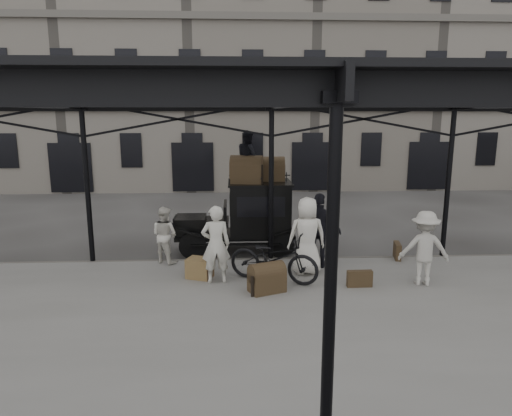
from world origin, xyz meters
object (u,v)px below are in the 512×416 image
(porter_official, at_px, (319,231))
(bicycle, at_px, (274,258))
(porter_left, at_px, (216,245))
(steamer_trunk_platform, at_px, (267,279))
(taxi, at_px, (249,213))
(steamer_trunk_roof_near, at_px, (247,172))

(porter_official, height_order, bicycle, porter_official)
(porter_left, relative_size, steamer_trunk_platform, 2.40)
(taxi, relative_size, porter_official, 1.83)
(taxi, bearing_deg, bicycle, -80.68)
(porter_left, xyz_separation_m, porter_official, (2.70, 1.05, 0.04))
(bicycle, height_order, steamer_trunk_platform, bicycle)
(porter_left, bearing_deg, bicycle, 174.14)
(porter_left, bearing_deg, porter_official, -165.06)
(taxi, height_order, bicycle, taxi)
(steamer_trunk_roof_near, distance_m, steamer_trunk_platform, 4.02)
(porter_left, distance_m, steamer_trunk_roof_near, 3.22)
(bicycle, bearing_deg, porter_official, -27.53)
(porter_left, distance_m, steamer_trunk_platform, 1.51)
(steamer_trunk_platform, bearing_deg, porter_official, 26.59)
(steamer_trunk_roof_near, xyz_separation_m, steamer_trunk_platform, (0.36, -3.42, -2.08))
(porter_left, xyz_separation_m, bicycle, (1.40, 0.01, -0.36))
(taxi, height_order, porter_left, taxi)
(porter_left, height_order, bicycle, porter_left)
(bicycle, xyz_separation_m, steamer_trunk_roof_near, (-0.57, 2.76, 1.78))
(porter_official, xyz_separation_m, steamer_trunk_platform, (-1.52, -1.70, -0.71))
(porter_official, bearing_deg, bicycle, 63.42)
(taxi, bearing_deg, porter_left, -106.78)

